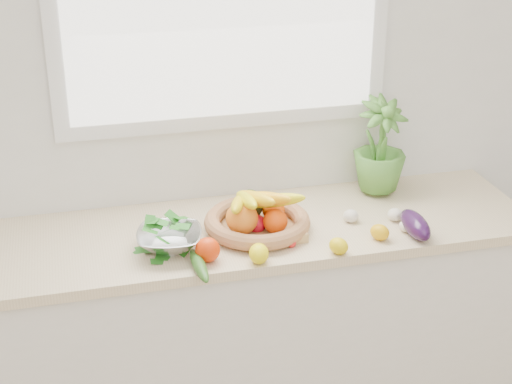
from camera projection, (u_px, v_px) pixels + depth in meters
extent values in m
cube|color=white|center=(223.00, 90.00, 3.03)|extent=(4.50, 0.02, 2.70)
cube|color=silver|center=(243.00, 331.00, 3.15)|extent=(2.20, 0.58, 0.86)
cube|color=beige|center=(242.00, 232.00, 2.96)|extent=(2.24, 0.62, 0.04)
sphere|color=red|center=(208.00, 250.00, 2.71)|extent=(0.11, 0.11, 0.09)
ellipsoid|color=yellow|center=(339.00, 246.00, 2.76)|extent=(0.09, 0.09, 0.06)
ellipsoid|color=yellow|center=(259.00, 254.00, 2.70)|extent=(0.08, 0.10, 0.07)
ellipsoid|color=#E4A50C|center=(380.00, 232.00, 2.85)|extent=(0.09, 0.09, 0.06)
sphere|color=red|center=(257.00, 224.00, 2.90)|extent=(0.09, 0.09, 0.07)
cube|color=tan|center=(293.00, 238.00, 2.84)|extent=(0.11, 0.05, 0.03)
ellipsoid|color=white|center=(395.00, 215.00, 3.00)|extent=(0.07, 0.07, 0.05)
ellipsoid|color=silver|center=(351.00, 216.00, 2.99)|extent=(0.07, 0.07, 0.05)
ellipsoid|color=white|center=(406.00, 226.00, 2.92)|extent=(0.05, 0.05, 0.04)
ellipsoid|color=#290E36|center=(415.00, 225.00, 2.88)|extent=(0.08, 0.21, 0.08)
ellipsoid|color=#1F5218|center=(199.00, 265.00, 2.65)|extent=(0.05, 0.23, 0.04)
sphere|color=red|center=(292.00, 243.00, 2.81)|extent=(0.04, 0.04, 0.03)
imported|color=#4F9034|center=(380.00, 145.00, 3.16)|extent=(0.27, 0.27, 0.38)
cylinder|color=#B0724E|center=(257.00, 228.00, 2.93)|extent=(0.43, 0.43, 0.01)
torus|color=#B57F50|center=(257.00, 222.00, 2.92)|extent=(0.51, 0.51, 0.06)
sphere|color=orange|center=(242.00, 218.00, 2.86)|extent=(0.15, 0.15, 0.12)
sphere|color=#F84B07|center=(275.00, 221.00, 2.88)|extent=(0.12, 0.12, 0.09)
sphere|color=#EE5A07|center=(273.00, 209.00, 2.97)|extent=(0.11, 0.11, 0.09)
ellipsoid|color=#223015|center=(250.00, 205.00, 2.96)|extent=(0.12, 0.12, 0.12)
ellipsoid|color=yellow|center=(238.00, 204.00, 2.86)|extent=(0.13, 0.27, 0.11)
ellipsoid|color=yellow|center=(246.00, 200.00, 2.87)|extent=(0.05, 0.27, 0.11)
ellipsoid|color=yellow|center=(255.00, 198.00, 2.87)|extent=(0.13, 0.27, 0.11)
ellipsoid|color=#FFB315|center=(263.00, 198.00, 2.88)|extent=(0.20, 0.24, 0.11)
ellipsoid|color=yellow|center=(272.00, 201.00, 2.89)|extent=(0.25, 0.18, 0.11)
cylinder|color=silver|center=(170.00, 248.00, 2.79)|extent=(0.11, 0.11, 0.02)
imported|color=silver|center=(170.00, 239.00, 2.77)|extent=(0.27, 0.27, 0.06)
ellipsoid|color=#265F17|center=(169.00, 229.00, 2.76)|extent=(0.20, 0.20, 0.07)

